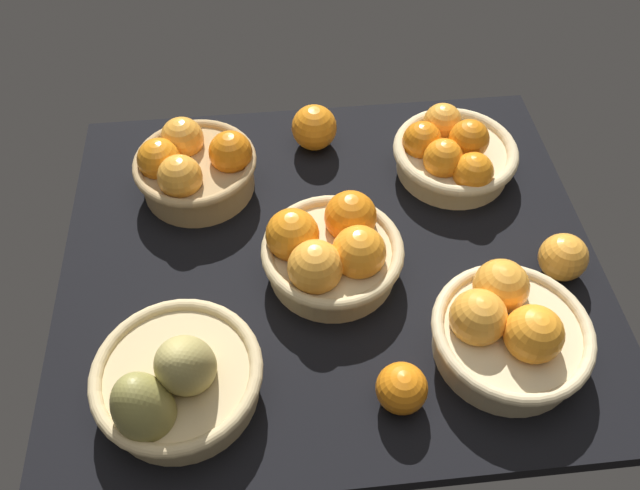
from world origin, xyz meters
The scene contains 9 objects.
market_tray centered at (0.00, 0.00, 1.50)cm, with size 84.00×72.00×3.00cm, color black.
basket_far_right_pears centered at (22.58, 21.66, 7.65)cm, with size 22.43×22.68×15.84cm.
basket_far_left centered at (-22.21, 18.57, 7.73)cm, with size 21.99×21.99×11.72cm.
basket_center centered at (0.31, 2.62, 7.80)cm, with size 21.49×21.49×10.99cm.
basket_near_right centered at (21.04, -17.30, 7.96)cm, with size 20.51×20.51×11.10cm.
basket_near_left centered at (-23.02, -16.86, 7.19)cm, with size 21.50×21.50×10.79cm.
loose_orange_front_gap centered at (-6.50, 25.01, 6.43)cm, with size 6.87×6.87×6.87cm, color orange.
loose_orange_back_gap centered at (-34.59, 6.54, 6.66)cm, with size 7.32×7.32×7.32cm, color #F49E33.
loose_orange_side_gap centered at (-0.37, -25.94, 7.07)cm, with size 8.13×8.13×8.13cm, color orange.
Camera 1 is at (7.72, 59.59, 81.96)cm, focal length 35.23 mm.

